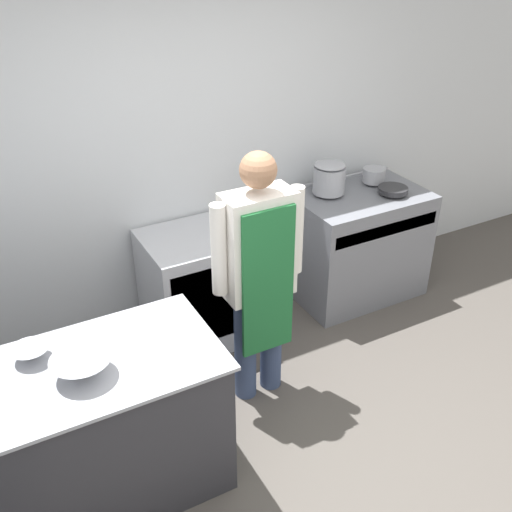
# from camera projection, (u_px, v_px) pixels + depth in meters

# --- Properties ---
(ground_plane) EXTENTS (14.00, 14.00, 0.00)m
(ground_plane) POSITION_uv_depth(u_px,v_px,m) (338.00, 488.00, 3.31)
(ground_plane) COLOR #4C4742
(wall_back) EXTENTS (8.00, 0.05, 2.70)m
(wall_back) POSITION_uv_depth(u_px,v_px,m) (183.00, 147.00, 4.16)
(wall_back) COLOR silver
(wall_back) RESTS_ON ground_plane
(prep_counter) EXTENTS (1.33, 0.73, 0.86)m
(prep_counter) POSITION_uv_depth(u_px,v_px,m) (95.00, 431.00, 3.10)
(prep_counter) COLOR #2D2D33
(prep_counter) RESTS_ON ground_plane
(stove) EXTENTS (1.02, 0.68, 0.90)m
(stove) POSITION_uv_depth(u_px,v_px,m) (357.00, 244.00, 4.83)
(stove) COLOR slate
(stove) RESTS_ON ground_plane
(fridge_unit) EXTENTS (0.63, 0.62, 0.84)m
(fridge_unit) POSITION_uv_depth(u_px,v_px,m) (192.00, 289.00, 4.29)
(fridge_unit) COLOR silver
(fridge_unit) RESTS_ON ground_plane
(person_cook) EXTENTS (0.60, 0.24, 1.66)m
(person_cook) POSITION_uv_depth(u_px,v_px,m) (259.00, 269.00, 3.54)
(person_cook) COLOR #38476B
(person_cook) RESTS_ON ground_plane
(mixing_bowl) EXTENTS (0.29, 0.29, 0.10)m
(mixing_bowl) POSITION_uv_depth(u_px,v_px,m) (82.00, 367.00, 2.81)
(mixing_bowl) COLOR #9EA0A8
(mixing_bowl) RESTS_ON prep_counter
(small_bowl) EXTENTS (0.19, 0.19, 0.07)m
(small_bowl) POSITION_uv_depth(u_px,v_px,m) (31.00, 354.00, 2.92)
(small_bowl) COLOR #9EA0A8
(small_bowl) RESTS_ON prep_counter
(stock_pot) EXTENTS (0.25, 0.25, 0.24)m
(stock_pot) POSITION_uv_depth(u_px,v_px,m) (329.00, 177.00, 4.54)
(stock_pot) COLOR #9EA0A8
(stock_pot) RESTS_ON stove
(saute_pan) EXTENTS (0.23, 0.23, 0.04)m
(saute_pan) POSITION_uv_depth(u_px,v_px,m) (393.00, 190.00, 4.59)
(saute_pan) COLOR #262628
(saute_pan) RESTS_ON stove
(sauce_pot) EXTENTS (0.18, 0.18, 0.11)m
(sauce_pot) POSITION_uv_depth(u_px,v_px,m) (374.00, 175.00, 4.75)
(sauce_pot) COLOR #9EA0A8
(sauce_pot) RESTS_ON stove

